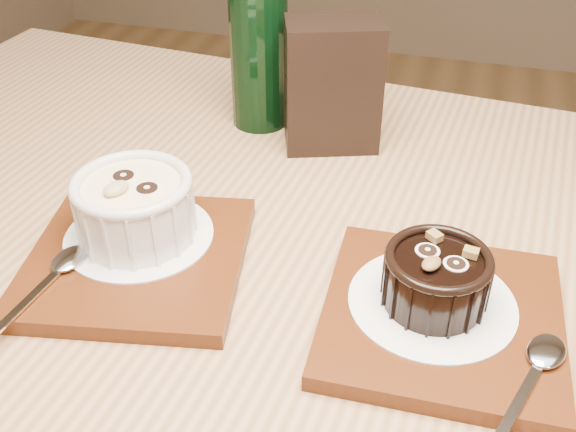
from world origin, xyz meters
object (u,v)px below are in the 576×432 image
Objects in this scene: table at (303,346)px; ramekin_white at (134,205)px; ramekin_dark at (436,276)px; tray_right at (441,318)px; tray_left at (137,259)px; condiment_stand at (333,86)px; green_bottle at (259,45)px.

table is 0.20m from ramekin_white.
ramekin_dark is (0.11, -0.03, 0.13)m from table.
table is at bearing 27.75° from ramekin_white.
table is 15.63× the size of ramekin_dark.
ramekin_white is 0.57× the size of tray_right.
ramekin_dark is at bearing 145.49° from tray_right.
ramekin_dark is (0.25, 0.01, 0.03)m from tray_left.
ramekin_white is 0.26m from ramekin_dark.
table is 12.37× the size of ramekin_white.
condiment_stand is (-0.14, 0.25, 0.03)m from ramekin_dark.
tray_left is 1.76× the size of ramekin_white.
tray_left is 0.26m from tray_right.
condiment_stand reaches higher than tray_right.
tray_left is 0.74× the size of green_bottle.
ramekin_dark is at bearing -50.41° from green_bottle.
tray_right is at bearing -10.08° from ramekin_dark.
green_bottle reaches higher than condiment_stand.
ramekin_white is 0.26m from condiment_stand.
tray_right is 0.30m from condiment_stand.
condiment_stand is 0.10m from green_bottle.
ramekin_white is 0.73× the size of condiment_stand.
ramekin_dark is (0.26, -0.02, -0.01)m from ramekin_white.
table is 9.04× the size of condiment_stand.
tray_right is at bearing 0.13° from tray_left.
tray_left is at bearing -47.21° from ramekin_white.
ramekin_dark reaches higher than tray_right.
ramekin_white is at bearing -95.84° from green_bottle.
green_bottle reaches higher than table.
condiment_stand reaches higher than ramekin_dark.
tray_left is at bearing -113.44° from condiment_stand.
green_bottle is at bearing 107.86° from ramekin_white.
condiment_stand is at bearing 120.01° from tray_right.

